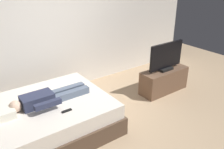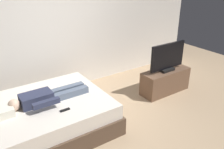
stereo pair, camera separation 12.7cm
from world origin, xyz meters
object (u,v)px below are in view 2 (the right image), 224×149
Objects in this scene: remote at (65,110)px; tv_stand at (165,81)px; bed at (46,117)px; tv at (167,58)px; person at (45,97)px.

remote is 0.14× the size of tv_stand.
tv_stand is at bearing -2.59° from bed.
bed is 2.31× the size of tv.
remote reaches higher than tv_stand.
tv_stand is (2.60, -0.12, -0.01)m from bed.
tv is at bearing -2.54° from person.
person is 0.44m from remote.
person is at bearing 177.46° from tv_stand.
remote is at bearing -173.14° from tv.
tv reaches higher than bed.
remote is at bearing -173.14° from tv_stand.
bed reaches higher than tv_stand.
bed is 1.85× the size of tv_stand.
bed is at bearing 113.80° from remote.
bed is 0.53m from remote.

